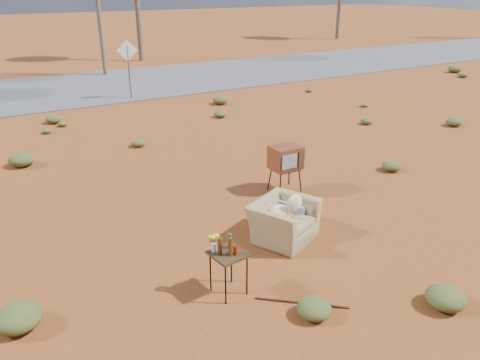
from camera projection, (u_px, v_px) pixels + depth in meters
ground at (275, 258)px, 7.54m from camera, size 140.00×140.00×0.00m
highway at (74, 88)px, 19.49m from camera, size 140.00×7.00×0.04m
armchair at (285, 214)px, 8.04m from camera, size 1.37×1.23×0.92m
tv_unit at (286, 158)px, 9.70m from camera, size 0.62×0.51×1.00m
side_table at (225, 251)px, 6.45m from camera, size 0.51×0.51×0.94m
rusty_bar at (302, 303)px, 6.47m from camera, size 1.02×0.86×0.03m
road_sign at (128, 59)px, 17.21m from camera, size 0.78×0.06×2.19m
scrub_patch at (137, 172)px, 10.62m from camera, size 17.49×8.07×0.33m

